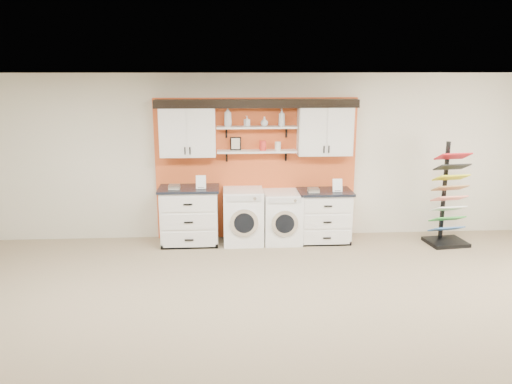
{
  "coord_description": "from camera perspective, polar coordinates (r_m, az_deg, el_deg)",
  "views": [
    {
      "loc": [
        -0.52,
        -4.38,
        2.83
      ],
      "look_at": [
        -0.11,
        2.3,
        1.2
      ],
      "focal_mm": 35.0,
      "sensor_mm": 36.0,
      "label": 1
    }
  ],
  "objects": [
    {
      "name": "floor",
      "position": [
        5.24,
        2.87,
        -19.02
      ],
      "size": [
        10.0,
        10.0,
        0.0
      ],
      "primitive_type": "plane",
      "color": "gray",
      "rests_on": "ground"
    },
    {
      "name": "soap_bottle_d",
      "position": [
        8.27,
        2.95,
        8.52
      ],
      "size": [
        0.15,
        0.15,
        0.29
      ],
      "primitive_type": "imported",
      "rotation": [
        0.0,
        0.0,
        -2.68
      ],
      "color": "silver",
      "rests_on": "shelf_upper"
    },
    {
      "name": "soap_bottle_c",
      "position": [
        8.25,
        0.96,
        8.07
      ],
      "size": [
        0.14,
        0.14,
        0.16
      ],
      "primitive_type": "imported",
      "rotation": [
        0.0,
        0.0,
        3.34
      ],
      "color": "silver",
      "rests_on": "shelf_upper"
    },
    {
      "name": "picture_frame",
      "position": [
        8.32,
        -2.35,
        5.55
      ],
      "size": [
        0.18,
        0.02,
        0.22
      ],
      "color": "black",
      "rests_on": "shelf_lower"
    },
    {
      "name": "base_cabinet_right",
      "position": [
        8.53,
        7.76,
        -2.7
      ],
      "size": [
        0.9,
        0.66,
        0.88
      ],
      "color": "white",
      "rests_on": "floor"
    },
    {
      "name": "soap_bottle_a",
      "position": [
        8.21,
        -3.23,
        8.62
      ],
      "size": [
        0.14,
        0.14,
        0.33
      ],
      "primitive_type": "imported",
      "rotation": [
        0.0,
        0.0,
        0.08
      ],
      "color": "silver",
      "rests_on": "shelf_upper"
    },
    {
      "name": "upper_cabinet_left",
      "position": [
        8.25,
        -7.82,
        6.95
      ],
      "size": [
        0.9,
        0.35,
        0.84
      ],
      "color": "white",
      "rests_on": "wall_back"
    },
    {
      "name": "accent_panel",
      "position": [
        8.52,
        0.02,
        2.66
      ],
      "size": [
        3.4,
        0.07,
        2.4
      ],
      "primitive_type": "cube",
      "color": "#D55524",
      "rests_on": "wall_back"
    },
    {
      "name": "base_cabinet_left",
      "position": [
        8.38,
        -7.58,
        -2.7
      ],
      "size": [
        0.99,
        0.66,
        0.97
      ],
      "color": "white",
      "rests_on": "floor"
    },
    {
      "name": "upper_cabinet_right",
      "position": [
        8.39,
        7.87,
        7.06
      ],
      "size": [
        0.9,
        0.35,
        0.84
      ],
      "color": "white",
      "rests_on": "wall_back"
    },
    {
      "name": "dryer",
      "position": [
        8.42,
        3.04,
        -2.85
      ],
      "size": [
        0.62,
        0.71,
        0.87
      ],
      "color": "white",
      "rests_on": "floor"
    },
    {
      "name": "wall_back",
      "position": [
        8.52,
        0.0,
        4.02
      ],
      "size": [
        10.0,
        0.0,
        10.0
      ],
      "primitive_type": "plane",
      "rotation": [
        1.57,
        0.0,
        0.0
      ],
      "color": "beige",
      "rests_on": "floor"
    },
    {
      "name": "canister_red",
      "position": [
        8.29,
        0.78,
        5.33
      ],
      "size": [
        0.11,
        0.11,
        0.16
      ],
      "primitive_type": "cylinder",
      "color": "red",
      "rests_on": "shelf_lower"
    },
    {
      "name": "canister_cream",
      "position": [
        8.32,
        2.51,
        5.27
      ],
      "size": [
        0.1,
        0.1,
        0.14
      ],
      "primitive_type": "cylinder",
      "color": "silver",
      "rests_on": "shelf_lower"
    },
    {
      "name": "shelf_upper",
      "position": [
        8.25,
        0.09,
        7.42
      ],
      "size": [
        1.32,
        0.28,
        0.03
      ],
      "primitive_type": "cube",
      "color": "white",
      "rests_on": "wall_back"
    },
    {
      "name": "crown_molding",
      "position": [
        8.23,
        0.09,
        10.18
      ],
      "size": [
        3.3,
        0.41,
        0.13
      ],
      "color": "black",
      "rests_on": "wall_back"
    },
    {
      "name": "shelf_lower",
      "position": [
        8.3,
        0.09,
        4.67
      ],
      "size": [
        1.32,
        0.28,
        0.03
      ],
      "primitive_type": "cube",
      "color": "white",
      "rests_on": "wall_back"
    },
    {
      "name": "ceiling",
      "position": [
        4.41,
        3.32,
        13.25
      ],
      "size": [
        10.0,
        10.0,
        0.0
      ],
      "primitive_type": "plane",
      "rotation": [
        3.14,
        0.0,
        0.0
      ],
      "color": "white",
      "rests_on": "wall_back"
    },
    {
      "name": "washer",
      "position": [
        8.37,
        -1.46,
        -2.78
      ],
      "size": [
        0.66,
        0.71,
        0.92
      ],
      "color": "white",
      "rests_on": "floor"
    },
    {
      "name": "soap_bottle_b",
      "position": [
        8.23,
        -1.04,
        8.1
      ],
      "size": [
        0.11,
        0.11,
        0.17
      ],
      "primitive_type": "imported",
      "rotation": [
        0.0,
        0.0,
        3.69
      ],
      "color": "silver",
      "rests_on": "shelf_upper"
    },
    {
      "name": "sample_rack",
      "position": [
        8.88,
        21.04,
        -2.21
      ],
      "size": [
        0.67,
        0.58,
        1.7
      ],
      "rotation": [
        0.0,
        0.0,
        0.11
      ],
      "color": "black",
      "rests_on": "floor"
    }
  ]
}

